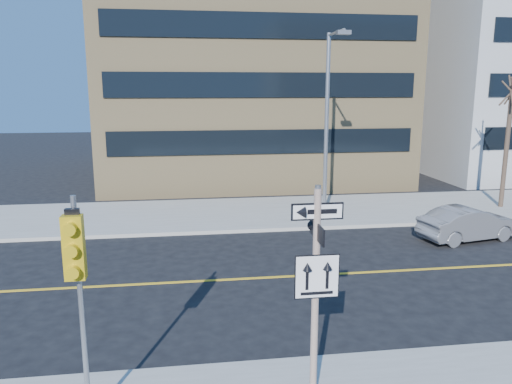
{
  "coord_description": "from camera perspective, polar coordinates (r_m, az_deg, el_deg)",
  "views": [
    {
      "loc": [
        -2.2,
        -10.56,
        5.81
      ],
      "look_at": [
        -0.14,
        4.0,
        2.76
      ],
      "focal_mm": 35.0,
      "sensor_mm": 36.0,
      "label": 1
    }
  ],
  "objects": [
    {
      "name": "sign_pole",
      "position": [
        9.0,
        6.84,
        -10.38
      ],
      "size": [
        0.92,
        0.92,
        4.06
      ],
      "color": "beige",
      "rests_on": "near_sidewalk"
    },
    {
      "name": "ground",
      "position": [
        12.25,
        3.43,
        -16.6
      ],
      "size": [
        120.0,
        120.0,
        0.0
      ],
      "primitive_type": "plane",
      "color": "black",
      "rests_on": "ground"
    },
    {
      "name": "street_tree_west",
      "position": [
        26.63,
        27.21,
        9.85
      ],
      "size": [
        1.8,
        1.8,
        6.35
      ],
      "color": "#3C2F23",
      "rests_on": "far_sidewalk"
    },
    {
      "name": "streetlight_a",
      "position": [
        22.22,
        8.27,
        8.9
      ],
      "size": [
        0.55,
        2.25,
        8.0
      ],
      "color": "gray",
      "rests_on": "far_sidewalk"
    },
    {
      "name": "building_brick",
      "position": [
        35.95,
        -1.35,
        16.83
      ],
      "size": [
        18.0,
        18.0,
        18.0
      ],
      "primitive_type": "cube",
      "color": "tan",
      "rests_on": "ground"
    },
    {
      "name": "parked_car_b",
      "position": [
        21.13,
        23.16,
        -3.34
      ],
      "size": [
        2.15,
        4.19,
        1.32
      ],
      "primitive_type": "imported",
      "rotation": [
        0.0,
        0.0,
        1.77
      ],
      "color": "slate",
      "rests_on": "ground"
    },
    {
      "name": "traffic_signal",
      "position": [
        8.56,
        -19.89,
        -7.96
      ],
      "size": [
        0.32,
        0.45,
        4.0
      ],
      "color": "gray",
      "rests_on": "near_sidewalk"
    }
  ]
}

